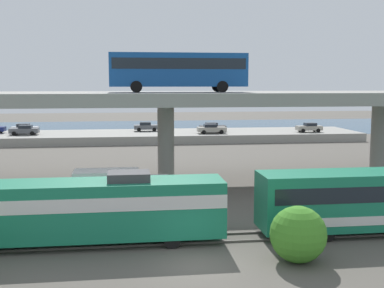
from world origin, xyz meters
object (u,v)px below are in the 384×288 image
Objects in this scene: transit_bus_on_overpass at (178,69)px; parked_car_5 at (24,128)px; train_locomotive at (64,208)px; service_truck_east at (119,189)px; parked_car_0 at (146,126)px; parked_car_4 at (309,127)px; parked_car_3 at (212,127)px; parked_car_6 at (24,130)px; parked_car_7 at (211,129)px.

parked_car_5 is at bearing -60.57° from transit_bus_on_overpass.
train_locomotive is 1.47× the size of transit_bus_on_overpass.
service_truck_east is at bearing -112.36° from train_locomotive.
train_locomotive reaches higher than parked_car_0.
parked_car_0 is 26.59m from parked_car_4.
transit_bus_on_overpass is 2.96× the size of parked_car_0.
train_locomotive is 4.29× the size of parked_car_5.
parked_car_3 is 29.39m from parked_car_6.
parked_car_0 is at bearing -97.13° from train_locomotive.
parked_car_7 is at bearing 176.72° from parked_car_6.
train_locomotive is 4.12× the size of parked_car_6.
parked_car_0 is (6.64, 53.07, -0.12)m from train_locomotive.
service_truck_east reaches higher than parked_car_6.
parked_car_0 and parked_car_5 have the same top height.
train_locomotive is 4.36× the size of parked_car_0.
parked_car_4 is at bearing -127.14° from transit_bus_on_overpass.
parked_car_3 is at bearing 71.69° from service_truck_east.
parked_car_5 is 29.61m from parked_car_7.
parked_car_4 is 0.99× the size of parked_car_5.
parked_car_4 is at bearing 178.06° from parked_car_6.
parked_car_3 is (14.36, 43.39, 0.44)m from service_truck_east.
transit_bus_on_overpass reaches higher than train_locomotive.
train_locomotive is 53.75m from parked_car_5.
service_truck_east is at bearing -108.31° from parked_car_3.
transit_bus_on_overpass is 37.18m from parked_car_3.
train_locomotive is 53.43m from parked_car_3.
transit_bus_on_overpass is 2.80× the size of parked_car_6.
train_locomotive is at bearing 103.69° from parked_car_6.
parked_car_0 is 0.90× the size of parked_car_7.
parked_car_7 is at bearing -8.43° from parked_car_5.
parked_car_4 is (24.64, 32.52, -8.40)m from transit_bus_on_overpass.
transit_bus_on_overpass is 2.91× the size of parked_car_5.
transit_bus_on_overpass reaches higher than service_truck_east.
transit_bus_on_overpass reaches higher than parked_car_3.
parked_car_4 is 44.85m from parked_car_6.
service_truck_east is at bearing -94.60° from parked_car_0.
parked_car_7 is (-0.62, -2.64, 0.00)m from parked_car_3.
train_locomotive is at bearing -109.19° from parked_car_7.
parked_car_7 is at bearing -104.81° from transit_bus_on_overpass.
parked_car_6 and parked_car_7 have the same top height.
train_locomotive is 58.14m from parked_car_4.
service_truck_east is 1.68× the size of parked_car_0.
train_locomotive is 53.48m from parked_car_0.
parked_car_0 is 19.04m from parked_car_6.
parked_car_0 is 0.98× the size of parked_car_3.
service_truck_east is 1.67× the size of parked_car_4.
parked_car_3 is at bearing -104.70° from transit_bus_on_overpass.
parked_car_6 is (-15.02, 42.41, 0.44)m from service_truck_east.
transit_bus_on_overpass is at bearing -87.75° from parked_car_0.
service_truck_east is (2.94, 7.16, -0.55)m from train_locomotive.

